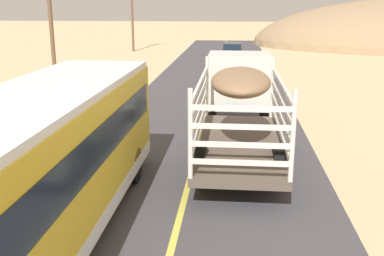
{
  "coord_description": "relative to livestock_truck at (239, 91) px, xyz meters",
  "views": [
    {
      "loc": [
        1.21,
        -1.06,
        4.95
      ],
      "look_at": [
        0.0,
        11.82,
        1.35
      ],
      "focal_mm": 42.54,
      "sensor_mm": 36.0,
      "label": 1
    }
  ],
  "objects": [
    {
      "name": "power_pole_far",
      "position": [
        -10.7,
        30.17,
        2.94
      ],
      "size": [
        2.2,
        0.24,
        8.87
      ],
      "color": "brown",
      "rests_on": "ground"
    },
    {
      "name": "livestock_truck",
      "position": [
        0.0,
        0.0,
        0.0
      ],
      "size": [
        2.53,
        9.7,
        3.02
      ],
      "color": "silver",
      "rests_on": "road_surface"
    },
    {
      "name": "bus",
      "position": [
        -4.07,
        -7.99,
        -0.04
      ],
      "size": [
        2.54,
        10.0,
        3.21
      ],
      "color": "gold",
      "rests_on": "road_surface"
    },
    {
      "name": "car_far",
      "position": [
        -0.45,
        23.67,
        -1.1
      ],
      "size": [
        1.8,
        4.4,
        1.46
      ],
      "color": "black",
      "rests_on": "road_surface"
    },
    {
      "name": "power_pole_mid",
      "position": [
        -10.7,
        9.1,
        2.45
      ],
      "size": [
        2.2,
        0.24,
        7.9
      ],
      "color": "brown",
      "rests_on": "ground"
    }
  ]
}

